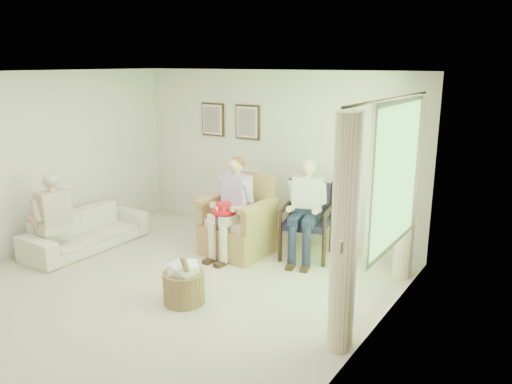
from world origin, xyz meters
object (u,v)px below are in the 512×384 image
(wood_armchair, at_px, (310,217))
(wicker_armchair, at_px, (239,229))
(person_wicker, at_px, (233,200))
(person_sofa, at_px, (50,213))
(red_hat, at_px, (224,209))
(person_dark, at_px, (305,202))
(hatbox, at_px, (184,281))
(sofa, at_px, (86,230))

(wood_armchair, bearing_deg, wicker_armchair, -166.91)
(person_wicker, xyz_separation_m, person_sofa, (-2.02, -1.52, -0.14))
(red_hat, bearing_deg, wicker_armchair, 88.31)
(wood_armchair, xyz_separation_m, person_dark, (0.00, -0.17, 0.26))
(hatbox, bearing_deg, wicker_armchair, 102.82)
(sofa, distance_m, person_dark, 3.29)
(sofa, relative_size, person_wicker, 1.34)
(red_hat, height_order, hatbox, red_hat)
(person_sofa, relative_size, hatbox, 1.74)
(wood_armchair, distance_m, red_hat, 1.25)
(wicker_armchair, relative_size, wood_armchair, 1.11)
(wood_armchair, height_order, sofa, wood_armchair)
(person_sofa, xyz_separation_m, hatbox, (2.39, 0.02, -0.41))
(person_dark, distance_m, hatbox, 2.10)
(wicker_armchair, relative_size, sofa, 0.61)
(wood_armchair, distance_m, person_sofa, 3.62)
(person_dark, relative_size, person_sofa, 1.14)
(sofa, height_order, person_wicker, person_wicker)
(person_dark, relative_size, hatbox, 1.99)
(wicker_armchair, xyz_separation_m, person_sofa, (-2.02, -1.67, 0.32))
(person_wicker, relative_size, person_sofa, 1.14)
(wicker_armchair, bearing_deg, person_wicker, -87.71)
(person_sofa, bearing_deg, wood_armchair, 133.11)
(person_dark, bearing_deg, sofa, -169.11)
(person_sofa, bearing_deg, sofa, -173.23)
(wicker_armchair, xyz_separation_m, person_dark, (0.90, 0.31, 0.47))
(hatbox, bearing_deg, person_sofa, -179.53)
(wicker_armchair, xyz_separation_m, sofa, (-2.02, -1.10, -0.09))
(wicker_armchair, distance_m, person_wicker, 0.49)
(person_wicker, bearing_deg, person_sofa, -140.77)
(person_wicker, relative_size, red_hat, 4.21)
(sofa, xyz_separation_m, hatbox, (2.39, -0.55, 0.00))
(person_dark, bearing_deg, hatbox, -119.92)
(wood_armchair, height_order, red_hat, wood_armchair)
(wicker_armchair, distance_m, person_sofa, 2.64)
(person_wicker, bearing_deg, person_dark, 29.25)
(wicker_armchair, relative_size, person_dark, 0.82)
(wood_armchair, bearing_deg, red_hat, -152.54)
(person_wicker, bearing_deg, hatbox, -73.65)
(wood_armchair, distance_m, hatbox, 2.21)
(person_sofa, bearing_deg, person_dark, 130.87)
(person_dark, height_order, hatbox, person_dark)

